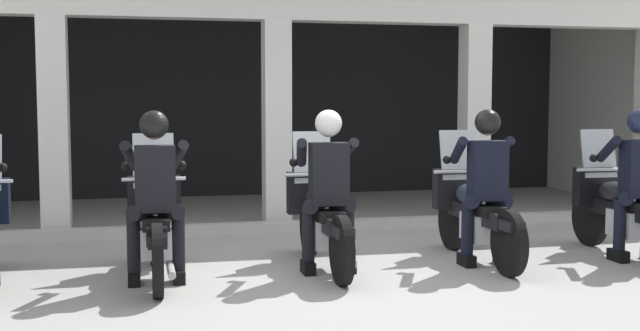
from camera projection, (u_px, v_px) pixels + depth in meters
ground_plane at (275, 224)px, 10.72m from camera, size 80.00×80.00×0.00m
station_building at (254, 72)px, 12.47m from camera, size 12.35×4.14×3.31m
kerb_strip at (284, 227)px, 10.12m from camera, size 11.85×0.24×0.12m
motorcycle_left at (155, 225)px, 7.48m from camera, size 0.62×2.04×1.35m
police_officer_left at (155, 182)px, 7.17m from camera, size 0.63×0.61×1.58m
motorcycle_center at (322, 217)px, 7.94m from camera, size 0.62×2.04×1.35m
police_officer_center at (328, 177)px, 7.63m from camera, size 0.63×0.61×1.58m
motorcycle_right at (474, 212)px, 8.29m from camera, size 0.62×2.04×1.35m
police_officer_right at (486, 173)px, 7.98m from camera, size 0.63×0.61×1.58m
motorcycle_far_right at (620, 209)px, 8.53m from camera, size 0.62×2.04×1.35m
police_officer_far_right at (638, 171)px, 8.22m from camera, size 0.63×0.61×1.58m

